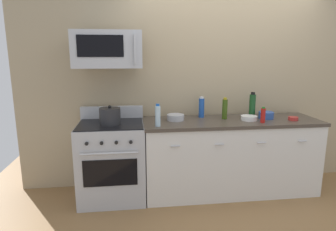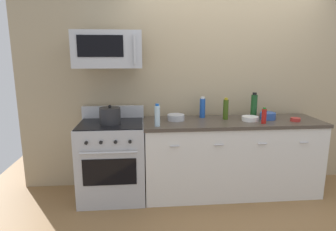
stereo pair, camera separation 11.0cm
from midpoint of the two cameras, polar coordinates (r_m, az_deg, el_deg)
ground_plane at (r=3.86m, az=12.86°, el=-14.41°), size 6.27×6.27×0.00m
back_wall at (r=3.87m, az=11.92°, el=6.61°), size 5.23×0.10×2.70m
counter_unit at (r=3.68m, az=13.19°, el=-7.97°), size 2.14×0.66×0.92m
range_oven at (r=3.51m, az=-10.05°, el=-8.63°), size 0.76×0.69×1.07m
microwave at (r=3.34m, az=-10.80°, el=12.72°), size 0.74×0.44×0.40m
bottle_olive_oil at (r=3.57m, az=12.24°, el=1.23°), size 0.06×0.06×0.27m
bottle_wine_green at (r=3.75m, az=17.48°, el=1.83°), size 0.08×0.08×0.32m
bottle_hot_sauce_red at (r=3.48m, az=19.36°, el=-0.08°), size 0.05×0.05×0.18m
bottle_soda_blue at (r=3.63m, az=7.71°, el=1.54°), size 0.07×0.07×0.26m
bottle_water_clear at (r=3.15m, az=-1.14°, el=-0.03°), size 0.06×0.06×0.25m
bowl_red_small at (r=3.76m, az=24.70°, el=-0.70°), size 0.11×0.11×0.04m
bowl_steel_prep at (r=3.46m, az=2.50°, el=-0.34°), size 0.21×0.21×0.07m
bowl_white_ceramic at (r=3.58m, az=16.81°, el=-0.56°), size 0.19×0.19×0.05m
bowl_blue_mixing at (r=3.74m, az=19.99°, el=-0.03°), size 0.18×0.18×0.08m
stockpot at (r=3.31m, az=-10.47°, el=-0.06°), size 0.24×0.24×0.22m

